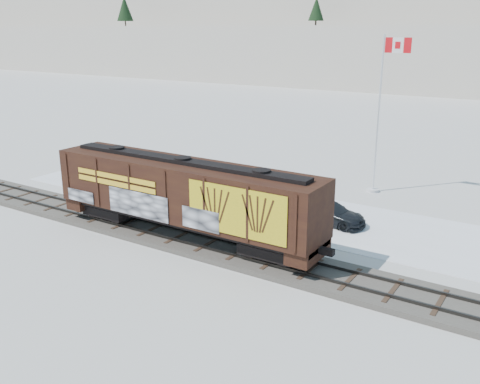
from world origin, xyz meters
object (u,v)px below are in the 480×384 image
Objects in this scene: flagpole at (378,137)px; car_dark at (329,212)px; car_silver at (148,176)px; car_white at (259,198)px; hopper_railcar at (184,193)px.

car_dark is at bearing -90.71° from flagpole.
car_silver is at bearing 96.60° from car_dark.
hopper_railcar is at bearing -162.67° from car_white.
flagpole is 9.89m from car_white.
car_silver is 1.17× the size of car_white.
flagpole is at bearing 5.79° from car_dark.
flagpole is 2.63× the size of car_white.
hopper_railcar reaches higher than car_silver.
car_dark is at bearing 52.13° from hopper_railcar.
car_dark is (5.02, -0.09, -0.03)m from car_white.
flagpole reaches higher than hopper_railcar.
flagpole reaches higher than car_white.
car_white is (0.48, 7.16, -2.10)m from hopper_railcar.
car_silver is 14.54m from car_dark.
flagpole is 8.56m from car_dark.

